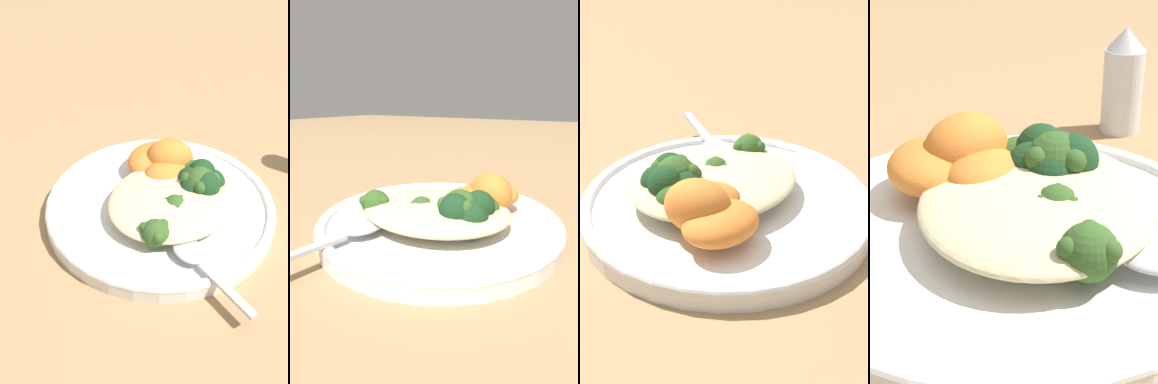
{
  "view_description": "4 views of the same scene",
  "coord_description": "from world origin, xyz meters",
  "views": [
    {
      "loc": [
        0.35,
        0.34,
        0.44
      ],
      "look_at": [
        0.02,
        -0.01,
        0.04
      ],
      "focal_mm": 50.0,
      "sensor_mm": 36.0,
      "label": 1
    },
    {
      "loc": [
        -0.17,
        0.28,
        0.15
      ],
      "look_at": [
        0.01,
        -0.01,
        0.04
      ],
      "focal_mm": 28.0,
      "sensor_mm": 36.0,
      "label": 2
    },
    {
      "loc": [
        -0.27,
        -0.44,
        0.33
      ],
      "look_at": [
        -0.01,
        -0.01,
        0.03
      ],
      "focal_mm": 60.0,
      "sensor_mm": 36.0,
      "label": 3
    },
    {
      "loc": [
        0.33,
        0.04,
        0.21
      ],
      "look_at": [
        0.01,
        0.01,
        0.05
      ],
      "focal_mm": 60.0,
      "sensor_mm": 36.0,
      "label": 4
    }
  ],
  "objects": [
    {
      "name": "quinoa_mound",
      "position": [
        -0.01,
        0.02,
        0.03
      ],
      "size": [
        0.17,
        0.14,
        0.02
      ],
      "primitive_type": "ellipsoid",
      "color": "beige",
      "rests_on": "plate"
    },
    {
      "name": "sweet_potato_chunk_3",
      "position": [
        -0.04,
        -0.05,
        0.04
      ],
      "size": [
        0.08,
        0.07,
        0.03
      ],
      "primitive_type": "ellipsoid",
      "rotation": [
        0.0,
        0.0,
        3.3
      ],
      "color": "orange",
      "rests_on": "plate"
    },
    {
      "name": "plate",
      "position": [
        -0.0,
        0.0,
        0.01
      ],
      "size": [
        0.28,
        0.28,
        0.02
      ],
      "color": "white",
      "rests_on": "ground_plane"
    },
    {
      "name": "spoon",
      "position": [
        0.04,
        0.09,
        0.03
      ],
      "size": [
        0.04,
        0.13,
        0.01
      ],
      "rotation": [
        0.0,
        0.0,
        1.39
      ],
      "color": "#B7B7BC",
      "rests_on": "plate"
    },
    {
      "name": "ground_plane",
      "position": [
        0.0,
        0.0,
        0.0
      ],
      "size": [
        4.0,
        4.0,
        0.0
      ],
      "primitive_type": "plane",
      "color": "#9E7A51"
    },
    {
      "name": "broccoli_stalk_3",
      "position": [
        -0.05,
        -0.01,
        0.03
      ],
      "size": [
        0.09,
        0.05,
        0.03
      ],
      "rotation": [
        0.0,
        0.0,
        2.78
      ],
      "color": "#9EBC66",
      "rests_on": "plate"
    },
    {
      "name": "broccoli_stalk_1",
      "position": [
        0.0,
        0.01,
        0.03
      ],
      "size": [
        0.04,
        0.09,
        0.03
      ],
      "rotation": [
        0.0,
        0.0,
        1.27
      ],
      "color": "#9EBC66",
      "rests_on": "plate"
    },
    {
      "name": "sweet_potato_chunk_0",
      "position": [
        -0.03,
        -0.02,
        0.04
      ],
      "size": [
        0.07,
        0.06,
        0.03
      ],
      "primitive_type": "ellipsoid",
      "rotation": [
        0.0,
        0.0,
        2.79
      ],
      "color": "orange",
      "rests_on": "plate"
    },
    {
      "name": "kale_tuft",
      "position": [
        -0.04,
        0.02,
        0.04
      ],
      "size": [
        0.06,
        0.06,
        0.04
      ],
      "color": "#193D1E",
      "rests_on": "plate"
    },
    {
      "name": "broccoli_stalk_2",
      "position": [
        -0.04,
        0.02,
        0.04
      ],
      "size": [
        0.06,
        0.08,
        0.04
      ],
      "rotation": [
        0.0,
        0.0,
        2.15
      ],
      "color": "#9EBC66",
      "rests_on": "plate"
    },
    {
      "name": "sweet_potato_chunk_1",
      "position": [
        -0.05,
        -0.03,
        0.05
      ],
      "size": [
        0.07,
        0.07,
        0.05
      ],
      "primitive_type": "ellipsoid",
      "rotation": [
        0.0,
        0.0,
        2.31
      ],
      "color": "orange",
      "rests_on": "plate"
    },
    {
      "name": "broccoli_stalk_0",
      "position": [
        0.04,
        0.03,
        0.03
      ],
      "size": [
        0.09,
        0.1,
        0.03
      ],
      "rotation": [
        0.0,
        0.0,
        0.8
      ],
      "color": "#9EBC66",
      "rests_on": "plate"
    },
    {
      "name": "sweet_potato_chunk_2",
      "position": [
        -0.04,
        -0.05,
        0.04
      ],
      "size": [
        0.05,
        0.04,
        0.03
      ],
      "primitive_type": "ellipsoid",
      "rotation": [
        0.0,
        0.0,
        6.26
      ],
      "color": "orange",
      "rests_on": "plate"
    }
  ]
}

